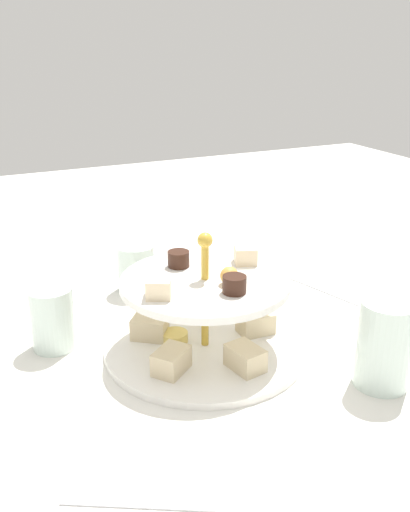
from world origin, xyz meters
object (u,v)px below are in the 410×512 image
(teacup_with_saucer, at_px, (208,267))
(butter_knife_left, at_px, (151,502))
(tiered_serving_stand, at_px, (205,320))
(water_glass_short_left, at_px, (136,268))
(water_glass_tall_right, at_px, (384,344))
(butter_knife_right, at_px, (327,291))
(water_glass_mid_back, at_px, (53,318))

(teacup_with_saucer, relative_size, butter_knife_left, 0.53)
(teacup_with_saucer, bearing_deg, tiered_serving_stand, 63.55)
(tiered_serving_stand, relative_size, water_glass_short_left, 3.42)
(water_glass_tall_right, bearing_deg, tiered_serving_stand, -45.23)
(tiered_serving_stand, relative_size, butter_knife_left, 1.62)
(water_glass_tall_right, height_order, water_glass_short_left, water_glass_tall_right)
(water_glass_tall_right, bearing_deg, butter_knife_right, -112.75)
(butter_knife_left, distance_m, butter_knife_right, 0.54)
(tiered_serving_stand, bearing_deg, butter_knife_left, 54.56)
(teacup_with_saucer, xyz_separation_m, butter_knife_left, (0.27, 0.45, -0.02))
(water_glass_short_left, bearing_deg, butter_knife_left, 72.54)
(water_glass_tall_right, xyz_separation_m, butter_knife_left, (0.33, 0.06, -0.05))
(water_glass_short_left, bearing_deg, water_glass_mid_back, 38.78)
(water_glass_short_left, bearing_deg, water_glass_tall_right, 114.68)
(tiered_serving_stand, bearing_deg, water_glass_short_left, -85.42)
(tiered_serving_stand, relative_size, teacup_with_saucer, 3.05)
(water_glass_tall_right, distance_m, water_glass_short_left, 0.44)
(butter_knife_left, height_order, water_glass_mid_back, water_glass_mid_back)
(water_glass_short_left, distance_m, water_glass_mid_back, 0.21)
(teacup_with_saucer, relative_size, water_glass_mid_back, 1.02)
(tiered_serving_stand, height_order, teacup_with_saucer, tiered_serving_stand)
(tiered_serving_stand, height_order, butter_knife_right, tiered_serving_stand)
(butter_knife_left, relative_size, butter_knife_right, 1.00)
(tiered_serving_stand, distance_m, water_glass_short_left, 0.23)
(water_glass_tall_right, relative_size, teacup_with_saucer, 1.25)
(water_glass_tall_right, distance_m, teacup_with_saucer, 0.39)
(tiered_serving_stand, relative_size, butter_knife_right, 1.62)
(water_glass_tall_right, bearing_deg, water_glass_short_left, -65.32)
(tiered_serving_stand, bearing_deg, water_glass_tall_right, 134.77)
(teacup_with_saucer, relative_size, butter_knife_right, 0.53)
(teacup_with_saucer, height_order, butter_knife_right, teacup_with_saucer)
(teacup_with_saucer, distance_m, butter_knife_left, 0.53)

